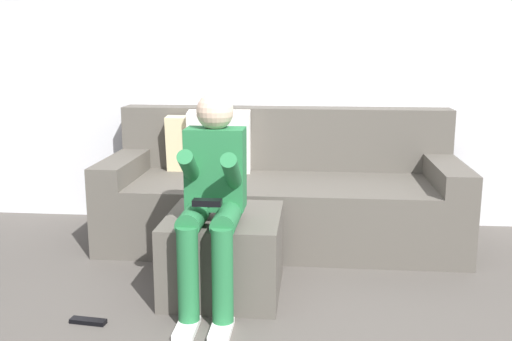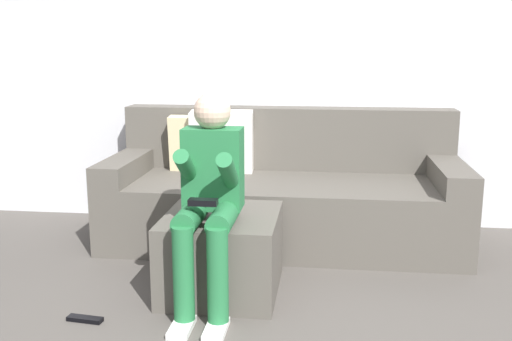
# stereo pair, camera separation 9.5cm
# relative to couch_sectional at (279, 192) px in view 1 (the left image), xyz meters

# --- Properties ---
(wall_back) EXTENTS (5.62, 0.10, 2.50)m
(wall_back) POSITION_rel_couch_sectional_xyz_m (0.04, 0.47, 0.92)
(wall_back) COLOR silver
(wall_back) RESTS_ON ground_plane
(couch_sectional) EXTENTS (2.39, 0.98, 0.89)m
(couch_sectional) POSITION_rel_couch_sectional_xyz_m (0.00, 0.00, 0.00)
(couch_sectional) COLOR #59544C
(couch_sectional) RESTS_ON ground_plane
(ottoman) EXTENTS (0.61, 0.67, 0.44)m
(ottoman) POSITION_rel_couch_sectional_xyz_m (-0.25, -0.96, -0.11)
(ottoman) COLOR #59544C
(ottoman) RESTS_ON ground_plane
(person_seated) EXTENTS (0.30, 0.61, 1.10)m
(person_seated) POSITION_rel_couch_sectional_xyz_m (-0.27, -1.16, 0.29)
(person_seated) COLOR #26723F
(person_seated) RESTS_ON ground_plane
(remote_by_storage_bin) EXTENTS (0.19, 0.07, 0.02)m
(remote_by_storage_bin) POSITION_rel_couch_sectional_xyz_m (-0.86, -1.42, -0.32)
(remote_by_storage_bin) COLOR black
(remote_by_storage_bin) RESTS_ON ground_plane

